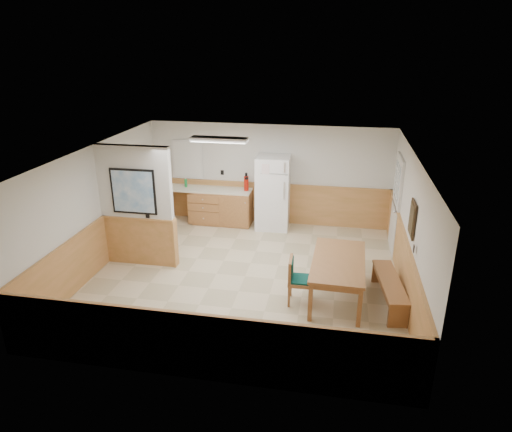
% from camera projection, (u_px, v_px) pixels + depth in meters
% --- Properties ---
extents(ground, '(6.00, 6.00, 0.00)m').
position_uv_depth(ground, '(245.00, 276.00, 9.04)').
color(ground, beige).
rests_on(ground, ground).
extents(ceiling, '(6.00, 6.00, 0.02)m').
position_uv_depth(ceiling, '(244.00, 153.00, 8.14)').
color(ceiling, white).
rests_on(ceiling, back_wall).
extents(back_wall, '(6.00, 0.02, 2.50)m').
position_uv_depth(back_wall, '(269.00, 175.00, 11.34)').
color(back_wall, silver).
rests_on(back_wall, ground).
extents(right_wall, '(0.02, 6.00, 2.50)m').
position_uv_depth(right_wall, '(410.00, 229.00, 8.08)').
color(right_wall, silver).
rests_on(right_wall, ground).
extents(left_wall, '(0.02, 6.00, 2.50)m').
position_uv_depth(left_wall, '(98.00, 208.00, 9.10)').
color(left_wall, silver).
rests_on(left_wall, ground).
extents(wainscot_back, '(6.00, 0.04, 1.00)m').
position_uv_depth(wainscot_back, '(269.00, 203.00, 11.59)').
color(wainscot_back, tan).
rests_on(wainscot_back, ground).
extents(wainscot_right, '(0.04, 6.00, 1.00)m').
position_uv_depth(wainscot_right, '(404.00, 266.00, 8.35)').
color(wainscot_right, tan).
rests_on(wainscot_right, ground).
extents(wainscot_left, '(0.04, 6.00, 1.00)m').
position_uv_depth(wainscot_left, '(103.00, 242.00, 9.36)').
color(wainscot_left, tan).
rests_on(wainscot_left, ground).
extents(partition_wall, '(1.50, 0.20, 2.50)m').
position_uv_depth(partition_wall, '(137.00, 208.00, 9.16)').
color(partition_wall, silver).
rests_on(partition_wall, ground).
extents(kitchen_counter, '(2.20, 0.61, 1.00)m').
position_uv_depth(kitchen_counter, '(220.00, 206.00, 11.54)').
color(kitchen_counter, '#A8733B').
rests_on(kitchen_counter, ground).
extents(exterior_door, '(0.07, 1.02, 2.15)m').
position_uv_depth(exterior_door, '(396.00, 204.00, 9.90)').
color(exterior_door, silver).
rests_on(exterior_door, ground).
extents(kitchen_window, '(0.80, 0.04, 1.00)m').
position_uv_depth(kitchen_window, '(187.00, 159.00, 11.57)').
color(kitchen_window, silver).
rests_on(kitchen_window, back_wall).
extents(wall_painting, '(0.04, 0.50, 0.60)m').
position_uv_depth(wall_painting, '(412.00, 219.00, 7.70)').
color(wall_painting, '#312313').
rests_on(wall_painting, right_wall).
extents(fluorescent_fixture, '(1.20, 0.30, 0.09)m').
position_uv_depth(fluorescent_fixture, '(219.00, 139.00, 9.49)').
color(fluorescent_fixture, silver).
rests_on(fluorescent_fixture, ceiling).
extents(refrigerator, '(0.83, 0.74, 1.81)m').
position_uv_depth(refrigerator, '(273.00, 193.00, 11.10)').
color(refrigerator, white).
rests_on(refrigerator, ground).
extents(dining_table, '(0.97, 1.85, 0.75)m').
position_uv_depth(dining_table, '(338.00, 265.00, 8.08)').
color(dining_table, '#A2693B').
rests_on(dining_table, ground).
extents(dining_bench, '(0.53, 1.63, 0.45)m').
position_uv_depth(dining_bench, '(390.00, 286.00, 8.01)').
color(dining_bench, '#A2693B').
rests_on(dining_bench, ground).
extents(dining_chair, '(0.61, 0.45, 0.85)m').
position_uv_depth(dining_chair, '(296.00, 277.00, 7.99)').
color(dining_chair, '#A2693B').
rests_on(dining_chair, ground).
extents(fire_extinguisher, '(0.15, 0.15, 0.45)m').
position_uv_depth(fire_extinguisher, '(246.00, 183.00, 11.21)').
color(fire_extinguisher, '#AA1509').
rests_on(fire_extinguisher, kitchen_counter).
extents(soap_bottle, '(0.07, 0.07, 0.21)m').
position_uv_depth(soap_bottle, '(186.00, 183.00, 11.52)').
color(soap_bottle, '#198C3A').
rests_on(soap_bottle, kitchen_counter).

